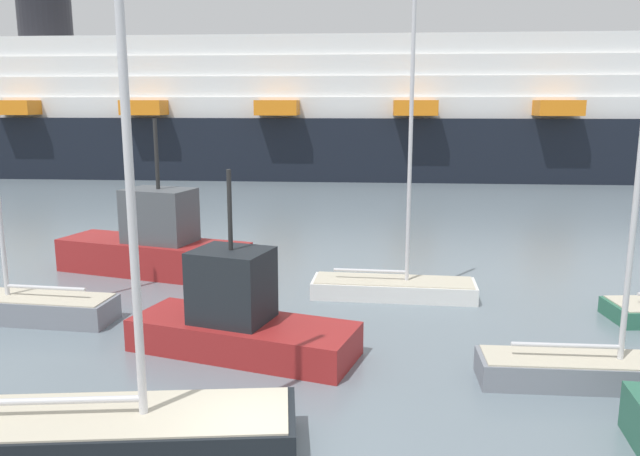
{
  "coord_description": "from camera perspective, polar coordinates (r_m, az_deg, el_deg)",
  "views": [
    {
      "loc": [
        2.1,
        -11.2,
        7.12
      ],
      "look_at": [
        0.0,
        14.75,
        1.89
      ],
      "focal_mm": 35.25,
      "sensor_mm": 36.0,
      "label": 1
    }
  ],
  "objects": [
    {
      "name": "fishing_boat_1",
      "position": [
        27.32,
        -14.73,
        -1.49
      ],
      "size": [
        8.51,
        4.46,
        6.47
      ],
      "rotation": [
        0.0,
        0.0,
        -0.26
      ],
      "color": "maroon",
      "rests_on": "ground_plane"
    },
    {
      "name": "cruise_ship",
      "position": [
        65.25,
        -8.35,
        10.15
      ],
      "size": [
        103.76,
        16.59,
        18.36
      ],
      "rotation": [
        0.0,
        0.0,
        -0.0
      ],
      "color": "black",
      "rests_on": "ground_plane"
    },
    {
      "name": "sailboat_2",
      "position": [
        23.55,
        6.7,
        -5.08
      ],
      "size": [
        6.1,
        2.01,
        10.64
      ],
      "rotation": [
        0.0,
        0.0,
        -0.05
      ],
      "color": "white",
      "rests_on": "ground_plane"
    },
    {
      "name": "sailboat_0",
      "position": [
        17.89,
        24.08,
        -11.27
      ],
      "size": [
        6.08,
        1.46,
        10.77
      ],
      "rotation": [
        0.0,
        0.0,
        -0.0
      ],
      "color": "gray",
      "rests_on": "ground_plane"
    },
    {
      "name": "fishing_boat_2",
      "position": [
        18.39,
        -7.33,
        -8.17
      ],
      "size": [
        6.92,
        4.04,
        5.31
      ],
      "rotation": [
        0.0,
        0.0,
        2.86
      ],
      "color": "maroon",
      "rests_on": "ground_plane"
    },
    {
      "name": "sailboat_6",
      "position": [
        14.07,
        -18.05,
        -16.87
      ],
      "size": [
        7.58,
        3.15,
        11.97
      ],
      "rotation": [
        0.0,
        0.0,
        0.14
      ],
      "color": "black",
      "rests_on": "ground_plane"
    },
    {
      "name": "sailboat_1",
      "position": [
        23.21,
        -25.45,
        -6.13
      ],
      "size": [
        6.32,
        2.07,
        11.78
      ],
      "rotation": [
        0.0,
        0.0,
        3.07
      ],
      "color": "gray",
      "rests_on": "ground_plane"
    }
  ]
}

